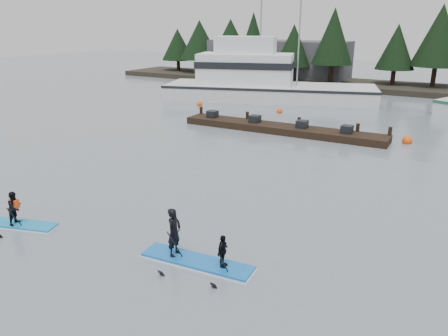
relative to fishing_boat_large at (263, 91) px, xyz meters
The scene contains 11 objects.
ground 30.51m from the fishing_boat_large, 72.77° to the right, with size 160.00×160.00×0.00m, color slate.
far_shore 15.73m from the fishing_boat_large, 54.93° to the left, with size 70.00×8.00×0.60m, color #2D281E.
treeline 15.74m from the fishing_boat_large, 54.93° to the left, with size 60.00×4.00×8.00m, color black, non-canonical shape.
waterfront_building 15.76m from the fishing_boat_large, 108.47° to the left, with size 18.00×6.00×5.00m, color #4C4C51.
fishing_boat_large is the anchor object (origin of this frame).
floating_dock 13.45m from the fishing_boat_large, 59.32° to the right, with size 14.34×1.91×0.48m, color black.
buoy_a 6.96m from the fishing_boat_large, 120.89° to the right, with size 0.52×0.52×0.52m, color #FF4F0C.
buoy_b 6.80m from the fishing_boat_large, 52.75° to the right, with size 0.50×0.50×0.50m, color #FF4F0C.
buoy_d 18.09m from the fishing_boat_large, 34.65° to the right, with size 0.62×0.62×0.62m, color #FF4F0C.
paddleboard_solo 30.35m from the fishing_boat_large, 82.17° to the right, with size 3.09×1.61×1.83m.
paddleboard_duo 31.07m from the fishing_boat_large, 68.72° to the right, with size 3.74×1.33×2.26m.
Camera 1 is at (9.20, -9.83, 7.24)m, focal length 35.00 mm.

